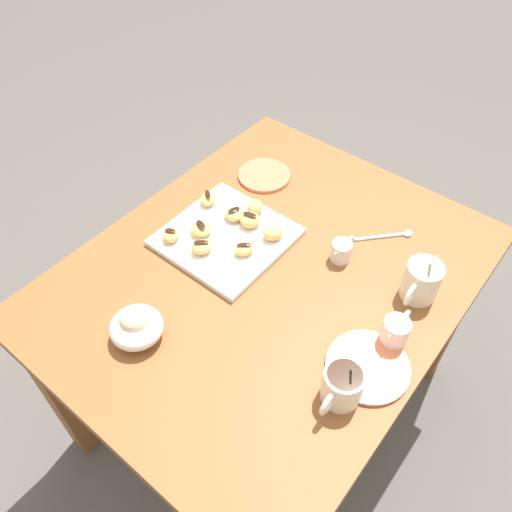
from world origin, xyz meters
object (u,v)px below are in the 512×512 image
Objects in this scene: pastry_plate_square at (226,237)px; chocolate_sauce_pitcher at (342,250)px; beignet_1 at (201,229)px; saucer_coral_left at (368,366)px; saucer_coral_right at (264,175)px; beignet_7 at (245,248)px; beignet_4 at (250,220)px; coffee_mug_cream_left at (421,281)px; beignet_0 at (171,235)px; beignet_5 at (202,247)px; coffee_mug_cream_right at (342,385)px; ice_cream_bowl at (136,326)px; cream_pitcher_white at (396,331)px; beignet_3 at (273,233)px; beignet_8 at (208,199)px; dining_table at (268,300)px; beignet_6 at (255,207)px.

pastry_plate_square is 3.30× the size of chocolate_sauce_pitcher.
saucer_coral_left is at bearing 83.54° from beignet_1.
saucer_coral_right is 3.07× the size of beignet_7.
coffee_mug_cream_left is at bearing 99.91° from beignet_4.
beignet_0 is 1.00× the size of beignet_7.
saucer_coral_right is 2.92× the size of beignet_5.
chocolate_sauce_pitcher is at bearing -147.50° from coffee_mug_cream_right.
ice_cream_bowl is at bearing -69.65° from coffee_mug_cream_right.
ice_cream_bowl is 0.34m from beignet_7.
ice_cream_bowl is (0.35, -0.45, -0.00)m from cream_pitcher_white.
beignet_0 is at bearing -89.59° from saucer_coral_left.
beignet_0 is 0.94× the size of beignet_5.
beignet_7 reaches higher than saucer_coral_right.
beignet_1 is 1.03× the size of beignet_3.
coffee_mug_cream_right is at bearing 50.78° from saucer_coral_right.
chocolate_sauce_pitcher reaches higher than beignet_8.
beignet_3 is (-0.07, 0.10, 0.03)m from pastry_plate_square.
beignet_1 is at bearing 145.56° from beignet_0.
chocolate_sauce_pitcher is at bearing -136.62° from saucer_coral_left.
beignet_8 reaches higher than dining_table.
coffee_mug_cream_left reaches higher than coffee_mug_cream_right.
saucer_coral_right is 0.37m from beignet_0.
ice_cream_bowl is 0.29m from beignet_0.
coffee_mug_cream_right is at bearing 32.50° from chocolate_sauce_pitcher.
beignet_6 is at bearing 154.60° from beignet_0.
beignet_3 is at bearing -113.33° from saucer_coral_left.
pastry_plate_square is at bearing -72.79° from coffee_mug_cream_left.
beignet_0 reaches higher than pastry_plate_square.
beignet_3 reaches higher than pastry_plate_square.
coffee_mug_cream_right is at bearing 77.44° from beignet_5.
beignet_7 is at bearing 32.18° from beignet_4.
saucer_coral_right is at bearing -168.00° from beignet_5.
beignet_6 is at bearing -122.98° from coffee_mug_cream_right.
dining_table is at bearing -62.41° from coffee_mug_cream_left.
coffee_mug_cream_left reaches higher than saucer_coral_left.
pastry_plate_square is 0.12m from beignet_6.
pastry_plate_square is at bearing -90.48° from cream_pitcher_white.
beignet_0 is at bearing -57.80° from chocolate_sauce_pitcher.
chocolate_sauce_pitcher is 0.40m from beignet_8.
coffee_mug_cream_left reaches higher than dining_table.
cream_pitcher_white is at bearing 174.91° from saucer_coral_left.
beignet_0 is 0.91× the size of beignet_8.
beignet_5 is (0.22, -0.28, 0.00)m from chocolate_sauce_pitcher.
cream_pitcher_white is (-0.19, 0.02, -0.01)m from coffee_mug_cream_right.
saucer_coral_left is 3.60× the size of beignet_0.
coffee_mug_cream_left is 2.70× the size of beignet_1.
pastry_plate_square is 0.07m from beignet_1.
beignet_3 reaches higher than beignet_1.
beignet_4 is (-0.07, -0.47, -0.01)m from cream_pitcher_white.
chocolate_sauce_pitcher is at bearing 122.20° from beignet_0.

